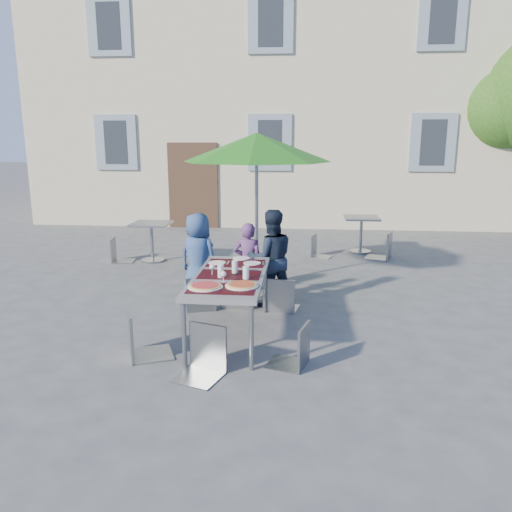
# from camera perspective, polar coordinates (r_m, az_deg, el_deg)

# --- Properties ---
(ground) EXTENTS (90.00, 90.00, 0.00)m
(ground) POSITION_cam_1_polar(r_m,az_deg,el_deg) (5.91, -3.49, -9.42)
(ground) COLOR #49494B
(ground) RESTS_ON ground
(building) EXTENTS (13.60, 8.20, 11.10)m
(building) POSITION_cam_1_polar(r_m,az_deg,el_deg) (17.10, 2.62, 21.81)
(building) COLOR #BBB396
(building) RESTS_ON ground
(dining_table) EXTENTS (0.80, 1.85, 0.76)m
(dining_table) POSITION_cam_1_polar(r_m,az_deg,el_deg) (5.75, -3.03, -2.68)
(dining_table) COLOR #4F4E54
(dining_table) RESTS_ON ground
(pizza_near_left) EXTENTS (0.37, 0.37, 0.03)m
(pizza_near_left) POSITION_cam_1_polar(r_m,az_deg,el_deg) (5.26, -5.82, -3.43)
(pizza_near_left) COLOR white
(pizza_near_left) RESTS_ON dining_table
(pizza_near_right) EXTENTS (0.35, 0.35, 0.03)m
(pizza_near_right) POSITION_cam_1_polar(r_m,az_deg,el_deg) (5.27, -1.65, -3.33)
(pizza_near_right) COLOR white
(pizza_near_right) RESTS_ON dining_table
(glassware) EXTENTS (0.47, 0.48, 0.15)m
(glassware) POSITION_cam_1_polar(r_m,az_deg,el_deg) (5.62, -2.93, -1.66)
(glassware) COLOR silver
(glassware) RESTS_ON dining_table
(place_settings) EXTENTS (0.70, 0.49, 0.01)m
(place_settings) POSITION_cam_1_polar(r_m,az_deg,el_deg) (6.33, -2.17, -0.61)
(place_settings) COLOR white
(place_settings) RESTS_ON dining_table
(child_0) EXTENTS (0.73, 0.62, 1.27)m
(child_0) POSITION_cam_1_polar(r_m,az_deg,el_deg) (7.15, -6.61, -0.13)
(child_0) COLOR #2F4B81
(child_0) RESTS_ON ground
(child_1) EXTENTS (0.46, 0.34, 1.15)m
(child_1) POSITION_cam_1_polar(r_m,az_deg,el_deg) (7.01, -0.90, -0.80)
(child_1) COLOR #5A346C
(child_1) RESTS_ON ground
(child_2) EXTENTS (0.74, 0.55, 1.35)m
(child_2) POSITION_cam_1_polar(r_m,az_deg,el_deg) (6.83, 1.71, -0.29)
(child_2) COLOR #172033
(child_2) RESTS_ON ground
(chair_0) EXTENTS (0.50, 0.51, 0.91)m
(chair_0) POSITION_cam_1_polar(r_m,az_deg,el_deg) (6.74, -6.43, -1.86)
(chair_0) COLOR gray
(chair_0) RESTS_ON ground
(chair_1) EXTENTS (0.47, 0.47, 0.98)m
(chair_1) POSITION_cam_1_polar(r_m,az_deg,el_deg) (6.81, -2.26, -1.22)
(chair_1) COLOR #90959B
(chair_1) RESTS_ON ground
(chair_2) EXTENTS (0.46, 0.46, 0.88)m
(chair_2) POSITION_cam_1_polar(r_m,az_deg,el_deg) (6.67, 3.02, -2.10)
(chair_2) COLOR #91959C
(chair_2) RESTS_ON ground
(chair_3) EXTENTS (0.57, 0.57, 0.98)m
(chair_3) POSITION_cam_1_polar(r_m,az_deg,el_deg) (5.38, -13.21, -5.52)
(chair_3) COLOR gray
(chair_3) RESTS_ON ground
(chair_4) EXTENTS (0.47, 0.47, 0.85)m
(chair_4) POSITION_cam_1_polar(r_m,az_deg,el_deg) (5.06, 4.55, -7.35)
(chair_4) COLOR gray
(chair_4) RESTS_ON ground
(chair_5) EXTENTS (0.52, 0.52, 0.93)m
(chair_5) POSITION_cam_1_polar(r_m,az_deg,el_deg) (4.89, -6.13, -7.52)
(chair_5) COLOR gray
(chair_5) RESTS_ON ground
(patio_umbrella) EXTENTS (2.27, 2.27, 2.37)m
(patio_umbrella) POSITION_cam_1_polar(r_m,az_deg,el_deg) (7.69, 0.07, 12.14)
(patio_umbrella) COLOR #9A9BA1
(patio_umbrella) RESTS_ON ground
(cafe_table_0) EXTENTS (0.70, 0.70, 0.75)m
(cafe_table_0) POSITION_cam_1_polar(r_m,az_deg,el_deg) (9.63, -11.84, 2.35)
(cafe_table_0) COLOR #9A9BA1
(cafe_table_0) RESTS_ON ground
(bg_chair_l_0) EXTENTS (0.45, 0.44, 0.88)m
(bg_chair_l_0) POSITION_cam_1_polar(r_m,az_deg,el_deg) (9.76, -15.56, 2.31)
(bg_chair_l_0) COLOR gray
(bg_chair_l_0) RESTS_ON ground
(bg_chair_r_0) EXTENTS (0.43, 0.43, 0.86)m
(bg_chair_r_0) POSITION_cam_1_polar(r_m,az_deg,el_deg) (9.28, -6.13, 2.11)
(bg_chair_r_0) COLOR #90949C
(bg_chair_r_0) RESTS_ON ground
(cafe_table_1) EXTENTS (0.69, 0.69, 0.74)m
(cafe_table_1) POSITION_cam_1_polar(r_m,az_deg,el_deg) (10.41, 11.93, 3.11)
(cafe_table_1) COLOR #9A9BA1
(cafe_table_1) RESTS_ON ground
(bg_chair_l_1) EXTENTS (0.47, 0.47, 0.84)m
(bg_chair_l_1) POSITION_cam_1_polar(r_m,az_deg,el_deg) (9.89, 7.13, 2.67)
(bg_chair_l_1) COLOR gray
(bg_chair_l_1) RESTS_ON ground
(bg_chair_r_1) EXTENTS (0.58, 0.57, 1.02)m
(bg_chair_r_1) POSITION_cam_1_polar(r_m,az_deg,el_deg) (9.94, 14.50, 3.09)
(bg_chair_r_1) COLOR gray
(bg_chair_r_1) RESTS_ON ground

